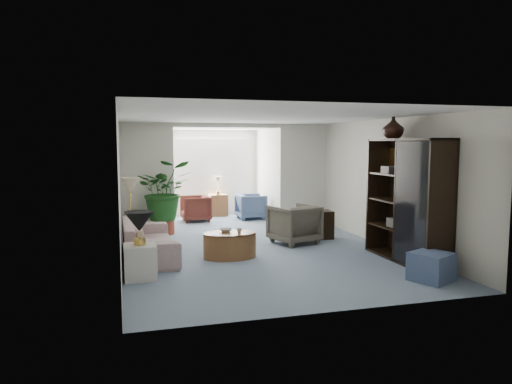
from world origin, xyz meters
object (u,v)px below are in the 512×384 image
object	(u,v)px
coffee_bowl	(226,230)
sunroom_chair_maroon	(195,208)
end_table	(140,262)
table_lamp	(139,222)
floor_lamp	(130,185)
plant_pot	(165,227)
framed_picture	(391,161)
coffee_cup	(239,231)
sunroom_chair_blue	(251,206)
wingback_chair	(294,224)
side_table_dark	(320,225)
sofa	(149,239)
cabinet_urn	(393,128)
coffee_table	(230,245)
entertainment_cabinet	(407,200)
ottoman	(431,267)
sunroom_table	(218,205)

from	to	relation	value
coffee_bowl	sunroom_chair_maroon	world-z (taller)	sunroom_chair_maroon
end_table	table_lamp	world-z (taller)	table_lamp
floor_lamp	plant_pot	bearing A→B (deg)	63.61
framed_picture	floor_lamp	world-z (taller)	framed_picture
coffee_cup	sunroom_chair_blue	bearing A→B (deg)	72.17
wingback_chair	side_table_dark	xyz separation A→B (m)	(0.70, 0.30, -0.09)
sofa	sunroom_chair_blue	bearing A→B (deg)	-38.83
cabinet_urn	sofa	bearing A→B (deg)	167.22
end_table	cabinet_urn	xyz separation A→B (m)	(4.46, 0.38, 2.05)
framed_picture	coffee_bowl	world-z (taller)	framed_picture
coffee_table	cabinet_urn	xyz separation A→B (m)	(2.88, -0.55, 2.08)
table_lamp	entertainment_cabinet	distance (m)	4.47
wingback_chair	sunroom_chair_blue	distance (m)	3.27
end_table	entertainment_cabinet	distance (m)	4.53
table_lamp	plant_pot	size ratio (longest dim) A/B	1.10
table_lamp	framed_picture	bearing A→B (deg)	9.79
ottoman	sofa	bearing A→B (deg)	146.27
plant_pot	sunroom_table	bearing A→B (deg)	54.47
entertainment_cabinet	coffee_table	bearing A→B (deg)	159.86
entertainment_cabinet	ottoman	distance (m)	1.47
sofa	cabinet_urn	size ratio (longest dim) A/B	5.67
wingback_chair	entertainment_cabinet	xyz separation A→B (m)	(1.34, -1.91, 0.66)
sunroom_chair_blue	sunroom_table	size ratio (longest dim) A/B	1.22
cabinet_urn	wingback_chair	bearing A→B (deg)	133.58
cabinet_urn	coffee_bowl	bearing A→B (deg)	167.39
sofa	end_table	world-z (taller)	sofa
end_table	coffee_bowl	world-z (taller)	end_table
table_lamp	plant_pot	xyz separation A→B (m)	(0.68, 3.49, -0.71)
framed_picture	sunroom_chair_blue	world-z (taller)	framed_picture
side_table_dark	ottoman	world-z (taller)	side_table_dark
end_table	coffee_table	distance (m)	1.84
sunroom_chair_maroon	sunroom_table	world-z (taller)	sunroom_chair_maroon
coffee_cup	entertainment_cabinet	world-z (taller)	entertainment_cabinet
sofa	sunroom_chair_blue	world-z (taller)	sunroom_chair_blue
table_lamp	side_table_dark	bearing A→B (deg)	28.77
sofa	sunroom_chair_blue	size ratio (longest dim) A/B	3.03
sofa	plant_pot	xyz separation A→B (m)	(0.48, 2.14, -0.17)
floor_lamp	sunroom_table	xyz separation A→B (m)	(2.42, 3.86, -0.95)
end_table	side_table_dark	size ratio (longest dim) A/B	0.87
coffee_table	sunroom_chair_blue	bearing A→B (deg)	69.91
side_table_dark	ottoman	xyz separation A→B (m)	(0.32, -3.38, -0.09)
entertainment_cabinet	ottoman	world-z (taller)	entertainment_cabinet
sofa	coffee_cup	world-z (taller)	sofa
coffee_table	sofa	bearing A→B (deg)	163.44
coffee_table	plant_pot	bearing A→B (deg)	109.54
plant_pot	sunroom_table	world-z (taller)	sunroom_table
cabinet_urn	floor_lamp	bearing A→B (deg)	160.92
entertainment_cabinet	sunroom_chair_maroon	size ratio (longest dim) A/B	2.86
coffee_table	ottoman	bearing A→B (deg)	-40.98
end_table	plant_pot	size ratio (longest dim) A/B	1.30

